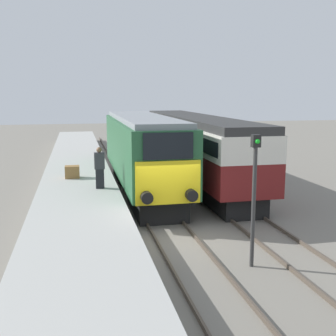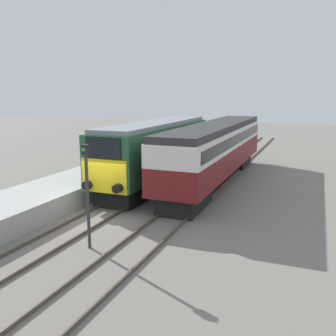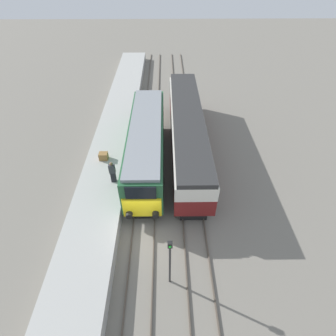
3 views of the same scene
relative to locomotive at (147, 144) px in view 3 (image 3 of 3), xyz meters
The scene contains 9 objects.
ground_plane 7.43m from the locomotive, 90.00° to the right, with size 120.00×120.00×0.00m, color slate.
platform_left 3.82m from the locomotive, 164.69° to the left, with size 3.50×50.00×1.00m.
rails_near_track 2.99m from the locomotive, 90.00° to the right, with size 1.51×60.00×0.14m.
rails_far_track 4.53m from the locomotive, 31.66° to the right, with size 1.50×60.00×0.14m.
locomotive is the anchor object (origin of this frame).
passenger_carriage 3.93m from the locomotive, 30.18° to the left, with size 2.75×16.54×3.84m.
person_on_platform 3.80m from the locomotive, 128.43° to the right, with size 0.44×0.26×1.82m.
signal_post 10.31m from the locomotive, 80.51° to the right, with size 0.24×0.28×3.96m.
luggage_crate 3.69m from the locomotive, behind, with size 0.70×0.56×0.60m.
Camera 3 is at (1.52, -9.95, 14.80)m, focal length 28.00 mm.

